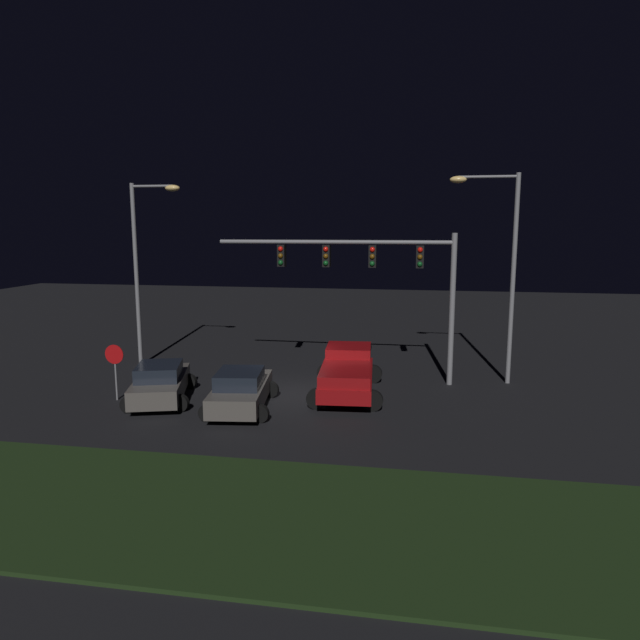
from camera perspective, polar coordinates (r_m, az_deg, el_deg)
The scene contains 9 objects.
ground_plane at distance 23.58m, azimuth -2.71°, elevation -7.37°, with size 80.00×80.00×0.00m, color black.
grass_median at distance 14.66m, azimuth -11.57°, elevation -18.13°, with size 26.57×6.11×0.10m, color black.
pickup_truck at distance 23.32m, azimuth 2.76°, elevation -5.00°, with size 3.14×5.53×1.80m.
car_sedan at distance 23.32m, azimuth -15.64°, elevation -6.01°, with size 3.25×4.73×1.51m.
car_sedan_far at distance 21.65m, azimuth -7.91°, elevation -6.92°, with size 2.85×4.60×1.51m.
traffic_signal_gantry at distance 24.71m, azimuth 5.34°, elevation 5.25°, with size 10.32×0.56×6.50m.
street_lamp_left at distance 28.70m, azimuth -17.13°, elevation 6.30°, with size 2.47×0.44×8.78m.
street_lamp_right at distance 25.52m, azimuth 17.59°, elevation 6.26°, with size 2.88×0.44×8.96m.
stop_sign at distance 23.72m, azimuth -19.80°, elevation -3.91°, with size 0.76×0.08×2.23m.
Camera 1 is at (4.91, -22.05, 6.76)m, focal length 32.07 mm.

